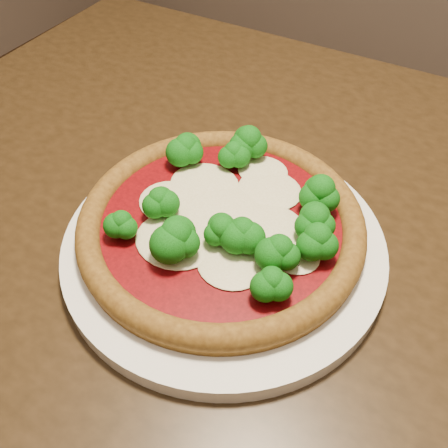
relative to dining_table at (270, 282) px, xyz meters
The scene contains 3 objects.
dining_table is the anchor object (origin of this frame).
plate 0.14m from the dining_table, 114.83° to the right, with size 0.32×0.32×0.02m, color white.
pizza 0.16m from the dining_table, 122.58° to the right, with size 0.29×0.29×0.06m.
Camera 1 is at (-0.03, -0.13, 1.14)m, focal length 40.00 mm.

